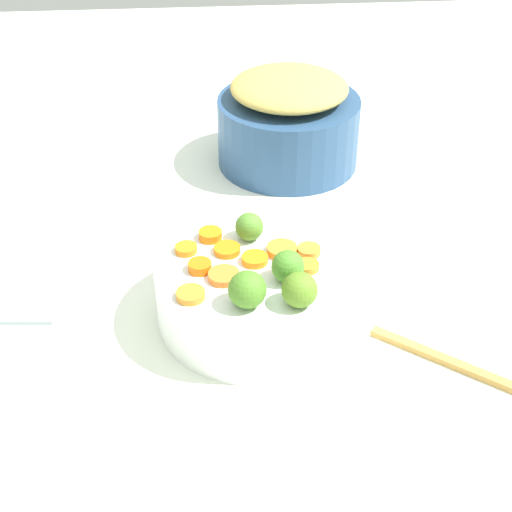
# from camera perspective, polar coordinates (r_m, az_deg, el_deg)

# --- Properties ---
(tabletop) EXTENTS (2.40, 2.40, 0.02)m
(tabletop) POSITION_cam_1_polar(r_m,az_deg,el_deg) (0.94, -1.91, -5.42)
(tabletop) COLOR white
(tabletop) RESTS_ON ground
(serving_bowl_carrots) EXTENTS (0.24, 0.24, 0.08)m
(serving_bowl_carrots) POSITION_cam_1_polar(r_m,az_deg,el_deg) (0.91, -0.00, -2.57)
(serving_bowl_carrots) COLOR white
(serving_bowl_carrots) RESTS_ON tabletop
(metal_pot) EXTENTS (0.22, 0.22, 0.11)m
(metal_pot) POSITION_cam_1_polar(r_m,az_deg,el_deg) (1.24, 2.39, 9.16)
(metal_pot) COLOR navy
(metal_pot) RESTS_ON tabletop
(stuffing_mound) EXTENTS (0.18, 0.18, 0.04)m
(stuffing_mound) POSITION_cam_1_polar(r_m,az_deg,el_deg) (1.21, 2.48, 12.33)
(stuffing_mound) COLOR tan
(stuffing_mound) RESTS_ON metal_pot
(carrot_slice_0) EXTENTS (0.04, 0.04, 0.01)m
(carrot_slice_0) POSITION_cam_1_polar(r_m,az_deg,el_deg) (0.91, -2.04, 0.47)
(carrot_slice_0) COLOR orange
(carrot_slice_0) RESTS_ON serving_bowl_carrots
(carrot_slice_1) EXTENTS (0.03, 0.03, 0.01)m
(carrot_slice_1) POSITION_cam_1_polar(r_m,az_deg,el_deg) (0.88, 3.85, -0.75)
(carrot_slice_1) COLOR orange
(carrot_slice_1) RESTS_ON serving_bowl_carrots
(carrot_slice_2) EXTENTS (0.03, 0.03, 0.01)m
(carrot_slice_2) POSITION_cam_1_polar(r_m,az_deg,el_deg) (0.91, 3.93, 0.41)
(carrot_slice_2) COLOR orange
(carrot_slice_2) RESTS_ON serving_bowl_carrots
(carrot_slice_3) EXTENTS (0.04, 0.04, 0.01)m
(carrot_slice_3) POSITION_cam_1_polar(r_m,az_deg,el_deg) (0.93, -3.39, 1.57)
(carrot_slice_3) COLOR orange
(carrot_slice_3) RESTS_ON serving_bowl_carrots
(carrot_slice_4) EXTENTS (0.04, 0.04, 0.01)m
(carrot_slice_4) POSITION_cam_1_polar(r_m,az_deg,el_deg) (0.91, 1.93, 0.47)
(carrot_slice_4) COLOR orange
(carrot_slice_4) RESTS_ON serving_bowl_carrots
(carrot_slice_5) EXTENTS (0.05, 0.05, 0.01)m
(carrot_slice_5) POSITION_cam_1_polar(r_m,az_deg,el_deg) (0.86, -2.38, -1.48)
(carrot_slice_5) COLOR orange
(carrot_slice_5) RESTS_ON serving_bowl_carrots
(carrot_slice_6) EXTENTS (0.05, 0.05, 0.01)m
(carrot_slice_6) POSITION_cam_1_polar(r_m,az_deg,el_deg) (0.84, -4.85, -2.86)
(carrot_slice_6) COLOR orange
(carrot_slice_6) RESTS_ON serving_bowl_carrots
(carrot_slice_7) EXTENTS (0.04, 0.04, 0.01)m
(carrot_slice_7) POSITION_cam_1_polar(r_m,az_deg,el_deg) (0.88, -4.17, -0.89)
(carrot_slice_7) COLOR orange
(carrot_slice_7) RESTS_ON serving_bowl_carrots
(carrot_slice_8) EXTENTS (0.03, 0.03, 0.01)m
(carrot_slice_8) POSITION_cam_1_polar(r_m,az_deg,el_deg) (0.91, -5.18, 0.53)
(carrot_slice_8) COLOR orange
(carrot_slice_8) RESTS_ON serving_bowl_carrots
(carrot_slice_9) EXTENTS (0.04, 0.04, 0.01)m
(carrot_slice_9) POSITION_cam_1_polar(r_m,az_deg,el_deg) (0.89, -0.09, -0.23)
(carrot_slice_9) COLOR orange
(carrot_slice_9) RESTS_ON serving_bowl_carrots
(brussels_sprout_0) EXTENTS (0.04, 0.04, 0.04)m
(brussels_sprout_0) POSITION_cam_1_polar(r_m,az_deg,el_deg) (0.82, -0.65, -2.49)
(brussels_sprout_0) COLOR #4B8226
(brussels_sprout_0) RESTS_ON serving_bowl_carrots
(brussels_sprout_1) EXTENTS (0.03, 0.03, 0.03)m
(brussels_sprout_1) POSITION_cam_1_polar(r_m,az_deg,el_deg) (0.92, -0.49, 2.19)
(brussels_sprout_1) COLOR #4F872C
(brussels_sprout_1) RESTS_ON serving_bowl_carrots
(brussels_sprout_2) EXTENTS (0.04, 0.04, 0.04)m
(brussels_sprout_2) POSITION_cam_1_polar(r_m,az_deg,el_deg) (0.82, 3.24, -2.51)
(brussels_sprout_2) COLOR #598525
(brussels_sprout_2) RESTS_ON serving_bowl_carrots
(brussels_sprout_3) EXTENTS (0.04, 0.04, 0.04)m
(brussels_sprout_3) POSITION_cam_1_polar(r_m,az_deg,el_deg) (0.85, 2.37, -0.77)
(brussels_sprout_3) COLOR #488629
(brussels_sprout_3) RESTS_ON serving_bowl_carrots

